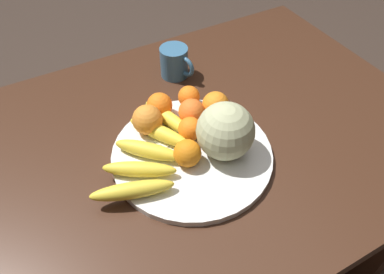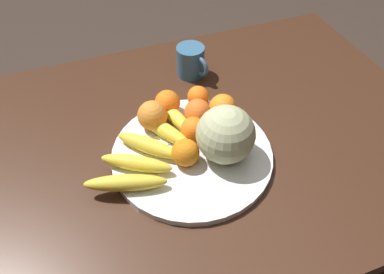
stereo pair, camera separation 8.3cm
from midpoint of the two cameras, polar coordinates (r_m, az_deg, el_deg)
kitchen_table at (r=0.98m, az=-6.37°, el=-6.07°), size 1.40×0.86×0.78m
fruit_bowl at (r=0.87m, az=-2.72°, el=-2.75°), size 0.37×0.37×0.02m
melon at (r=0.82m, az=2.25°, el=0.75°), size 0.13×0.13×0.13m
banana_bunch at (r=0.85m, az=-9.14°, el=-2.30°), size 0.29×0.29×0.04m
orange_front_left at (r=0.91m, az=-2.67°, el=3.75°), size 0.06×0.06×0.06m
orange_front_right at (r=0.94m, az=-7.50°, el=4.68°), size 0.06×0.06×0.06m
orange_mid_center at (r=0.90m, az=-9.45°, el=2.48°), size 0.07×0.07×0.07m
orange_back_left at (r=0.88m, az=-2.98°, el=1.11°), size 0.06×0.06×0.06m
orange_back_right at (r=0.96m, az=-2.95°, el=6.06°), size 0.06×0.06×0.06m
orange_top_small at (r=0.93m, az=1.06°, el=4.78°), size 0.07×0.07×0.07m
orange_side_extra at (r=0.82m, az=-3.59°, el=-2.64°), size 0.06×0.06×0.06m
produce_tag at (r=0.91m, az=-5.49°, el=0.43°), size 0.10×0.07×0.00m
ceramic_mug at (r=1.08m, az=-4.84°, el=11.20°), size 0.08×0.11×0.09m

